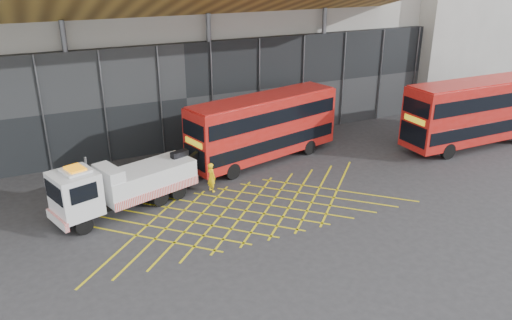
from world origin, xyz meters
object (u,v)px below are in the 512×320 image
bus_towed (264,126)px  bus_second (478,110)px  recovery_truck (122,185)px  worker (211,177)px

bus_towed → bus_second: (16.27, -4.32, 0.21)m
recovery_truck → worker: bearing=-15.5°
recovery_truck → bus_towed: bus_towed is taller
bus_towed → bus_second: size_ratio=0.95×
bus_second → worker: size_ratio=6.68×
recovery_truck → bus_towed: 11.37m
bus_second → recovery_truck: bearing=178.3°
recovery_truck → bus_second: bearing=-19.4°
recovery_truck → worker: size_ratio=5.21×
bus_towed → worker: size_ratio=6.32×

